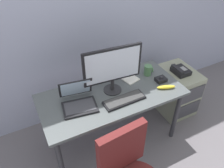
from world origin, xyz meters
TOP-DOWN VIEW (x-y plane):
  - ground_plane at (0.00, 0.00)m, footprint 8.00×8.00m
  - back_wall at (0.00, 0.68)m, footprint 6.00×0.10m
  - desk at (0.00, 0.00)m, footprint 1.43×0.67m
  - file_cabinet at (0.97, 0.11)m, footprint 0.42×0.53m
  - desk_phone at (0.96, 0.10)m, footprint 0.17×0.20m
  - monitor_main at (0.03, 0.04)m, footprint 0.57×0.18m
  - keyboard at (0.06, -0.15)m, footprint 0.41×0.14m
  - laptop at (-0.35, 0.00)m, footprint 0.35×0.34m
  - trackball_mouse at (0.55, -0.05)m, footprint 0.11×0.09m
  - coffee_mug at (0.49, 0.11)m, footprint 0.09×0.08m
  - paper_notepad at (0.27, 0.15)m, footprint 0.19×0.24m
  - banana at (0.52, -0.18)m, footprint 0.19×0.11m

SIDE VIEW (x-z plane):
  - ground_plane at x=0.00m, z-range 0.00..0.00m
  - file_cabinet at x=0.97m, z-range 0.00..0.59m
  - desk_phone at x=0.96m, z-range 0.57..0.67m
  - desk at x=0.00m, z-range 0.27..0.98m
  - paper_notepad at x=0.27m, z-range 0.71..0.72m
  - keyboard at x=0.06m, z-range 0.71..0.74m
  - banana at x=0.52m, z-range 0.71..0.75m
  - trackball_mouse at x=0.55m, z-range 0.70..0.76m
  - laptop at x=-0.35m, z-range 0.65..0.88m
  - coffee_mug at x=0.49m, z-range 0.71..0.82m
  - monitor_main at x=0.03m, z-range 0.75..1.23m
  - back_wall at x=0.00m, z-range 0.00..2.80m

